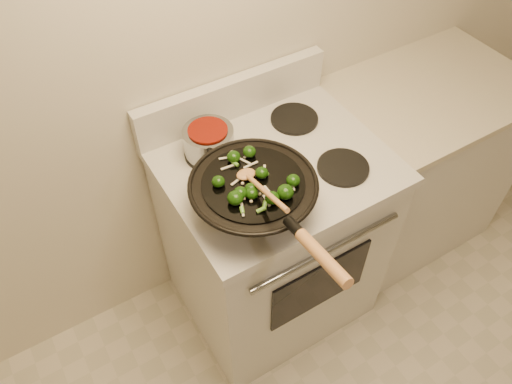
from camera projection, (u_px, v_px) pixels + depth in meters
stove at (272, 237)px, 2.08m from camera, size 0.78×0.67×1.08m
counter_unit at (407, 167)px, 2.37m from camera, size 0.88×0.62×0.91m
wok at (254, 195)px, 1.53m from camera, size 0.40×0.66×0.22m
stirfry at (255, 183)px, 1.47m from camera, size 0.23×0.27×0.04m
wooden_spoon at (257, 184)px, 1.44m from camera, size 0.06×0.27×0.11m
saucepan at (209, 141)px, 1.72m from camera, size 0.18×0.27×0.10m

